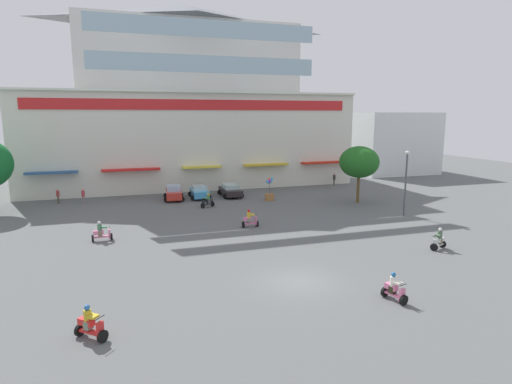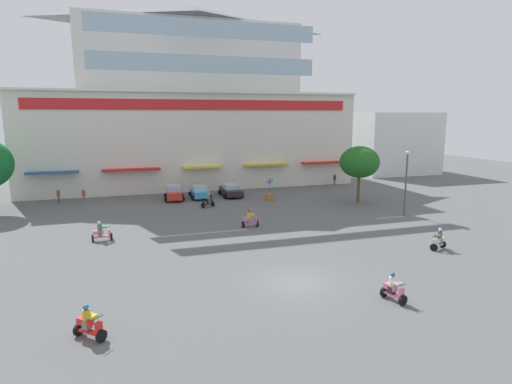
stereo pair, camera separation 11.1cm
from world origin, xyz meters
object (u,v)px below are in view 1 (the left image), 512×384
object	(u,v)px
parked_car_1	(199,192)
scooter_rider_4	(439,241)
scooter_rider_1	(90,325)
pedestrian_1	(334,179)
plaza_tree_1	(359,162)
scooter_rider_3	(250,220)
scooter_rider_2	(208,202)
balloon_vendor_cart	(269,190)
pedestrian_2	(83,195)
parked_car_2	(230,190)
scooter_rider_0	(394,289)
pedestrian_0	(58,195)
parked_car_0	(174,193)
scooter_rider_5	(101,233)
streetlamp_near	(406,178)

from	to	relation	value
parked_car_1	scooter_rider_4	world-z (taller)	scooter_rider_4
scooter_rider_1	pedestrian_1	bearing A→B (deg)	48.37
plaza_tree_1	pedestrian_1	bearing A→B (deg)	74.85
scooter_rider_3	pedestrian_1	bearing A→B (deg)	44.97
parked_car_1	scooter_rider_2	distance (m)	5.02
scooter_rider_2	balloon_vendor_cart	world-z (taller)	balloon_vendor_cart
scooter_rider_1	pedestrian_2	world-z (taller)	pedestrian_2
parked_car_2	scooter_rider_3	distance (m)	13.77
scooter_rider_0	pedestrian_0	distance (m)	36.61
scooter_rider_0	parked_car_2	bearing A→B (deg)	91.83
balloon_vendor_cart	parked_car_0	bearing A→B (deg)	160.64
parked_car_0	scooter_rider_0	distance (m)	30.35
pedestrian_0	scooter_rider_5	bearing A→B (deg)	-72.84
pedestrian_0	streetlamp_near	distance (m)	35.16
parked_car_0	scooter_rider_3	xyz separation A→B (m)	(4.65, -13.57, -0.17)
plaza_tree_1	parked_car_2	xyz separation A→B (m)	(-12.03, 7.63, -3.64)
pedestrian_1	pedestrian_2	world-z (taller)	pedestrian_1
parked_car_2	scooter_rider_0	world-z (taller)	scooter_rider_0
parked_car_0	parked_car_1	distance (m)	2.88
scooter_rider_3	plaza_tree_1	bearing A→B (deg)	23.52
pedestrian_1	balloon_vendor_cart	bearing A→B (deg)	-149.87
plaza_tree_1	pedestrian_0	xyz separation A→B (m)	(-30.35, 9.25, -3.46)
plaza_tree_1	pedestrian_0	distance (m)	31.92
pedestrian_1	parked_car_0	bearing A→B (deg)	-171.64
pedestrian_0	balloon_vendor_cart	size ratio (longest dim) A/B	0.62
parked_car_2	pedestrian_0	size ratio (longest dim) A/B	2.72
parked_car_0	pedestrian_1	world-z (taller)	pedestrian_1
parked_car_1	scooter_rider_3	distance (m)	13.80
scooter_rider_1	scooter_rider_4	size ratio (longest dim) A/B	0.99
pedestrian_1	scooter_rider_2	bearing A→B (deg)	-156.56
scooter_rider_3	pedestrian_2	distance (m)	19.98
pedestrian_2	scooter_rider_1	bearing A→B (deg)	-85.44
parked_car_0	pedestrian_2	size ratio (longest dim) A/B	2.47
parked_car_2	parked_car_1	bearing A→B (deg)	179.45
scooter_rider_2	pedestrian_1	distance (m)	20.24
pedestrian_0	balloon_vendor_cart	xyz separation A→B (m)	(21.81, -5.19, 0.24)
scooter_rider_4	parked_car_2	bearing A→B (deg)	111.07
scooter_rider_5	pedestrian_0	xyz separation A→B (m)	(-4.84, 15.67, 0.28)
scooter_rider_1	scooter_rider_3	xyz separation A→B (m)	(11.61, 15.18, 0.00)
parked_car_1	balloon_vendor_cart	xyz separation A→B (m)	(7.07, -3.61, 0.40)
plaza_tree_1	pedestrian_0	size ratio (longest dim) A/B	3.82
parked_car_0	scooter_rider_2	size ratio (longest dim) A/B	2.71
plaza_tree_1	scooter_rider_0	size ratio (longest dim) A/B	4.08
plaza_tree_1	streetlamp_near	xyz separation A→B (m)	(0.98, -6.49, -0.79)
scooter_rider_5	scooter_rider_3	bearing A→B (deg)	1.95
scooter_rider_0	streetlamp_near	size ratio (longest dim) A/B	0.25
streetlamp_near	balloon_vendor_cart	bearing A→B (deg)	132.07
plaza_tree_1	parked_car_1	world-z (taller)	plaza_tree_1
scooter_rider_1	pedestrian_2	xyz separation A→B (m)	(-2.35, 29.46, 0.29)
streetlamp_near	scooter_rider_5	bearing A→B (deg)	179.85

